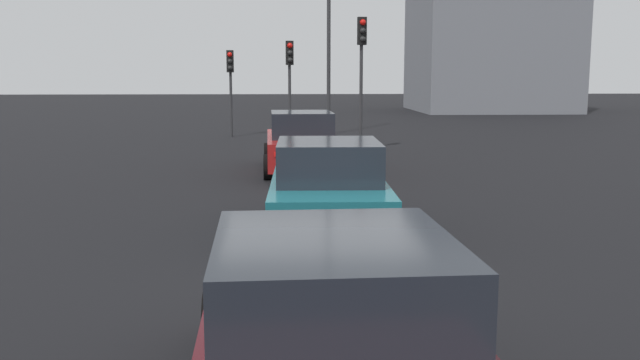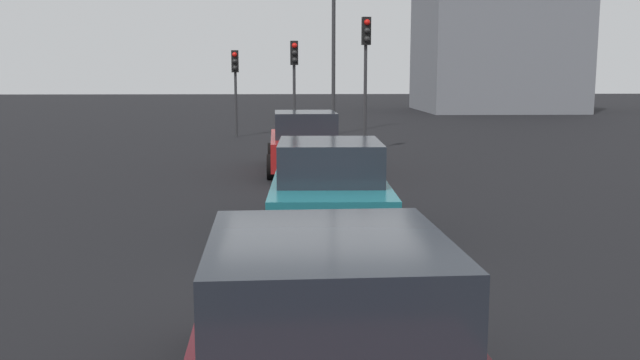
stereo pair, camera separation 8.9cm
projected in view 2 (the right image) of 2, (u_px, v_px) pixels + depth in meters
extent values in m
cube|color=black|center=(321.00, 281.00, 9.25)|extent=(160.00, 160.00, 0.20)
cube|color=maroon|center=(305.00, 149.00, 18.77)|extent=(4.67, 1.91, 0.71)
cube|color=#1E232B|center=(305.00, 124.00, 18.44)|extent=(2.12, 1.64, 0.66)
cylinder|color=black|center=(334.00, 153.00, 20.29)|extent=(0.64, 0.23, 0.64)
cylinder|color=black|center=(272.00, 154.00, 20.17)|extent=(0.64, 0.23, 0.64)
cylinder|color=black|center=(343.00, 166.00, 17.46)|extent=(0.64, 0.23, 0.64)
cylinder|color=black|center=(271.00, 167.00, 17.34)|extent=(0.64, 0.23, 0.64)
cube|color=red|center=(336.00, 154.00, 16.50)|extent=(0.03, 0.20, 0.11)
cube|color=red|center=(281.00, 154.00, 16.41)|extent=(0.03, 0.20, 0.11)
cube|color=#19606B|center=(329.00, 199.00, 11.32)|extent=(4.21, 1.93, 0.68)
cube|color=#1E232B|center=(330.00, 161.00, 11.02)|extent=(1.91, 1.65, 0.64)
cylinder|color=black|center=(377.00, 202.00, 12.66)|extent=(0.65, 0.24, 0.64)
cylinder|color=black|center=(277.00, 202.00, 12.63)|extent=(0.65, 0.24, 0.64)
cylinder|color=black|center=(394.00, 234.00, 10.11)|extent=(0.65, 0.24, 0.64)
cylinder|color=black|center=(269.00, 234.00, 10.08)|extent=(0.65, 0.24, 0.64)
cube|color=red|center=(383.00, 218.00, 9.25)|extent=(0.04, 0.20, 0.11)
cube|color=red|center=(285.00, 219.00, 9.23)|extent=(0.04, 0.20, 0.11)
cube|color=#510F16|center=(325.00, 352.00, 5.17)|extent=(4.45, 2.03, 0.65)
cube|color=#1E232B|center=(328.00, 279.00, 4.86)|extent=(2.03, 1.72, 0.61)
cylinder|color=black|center=(411.00, 319.00, 6.63)|extent=(0.65, 0.24, 0.64)
cylinder|color=black|center=(213.00, 324.00, 6.48)|extent=(0.65, 0.24, 0.64)
cylinder|color=#2D2D30|center=(236.00, 105.00, 28.90)|extent=(0.11, 0.11, 2.67)
cube|color=black|center=(235.00, 61.00, 28.57)|extent=(0.21, 0.28, 0.90)
sphere|color=red|center=(235.00, 55.00, 28.42)|extent=(0.20, 0.20, 0.20)
sphere|color=black|center=(235.00, 61.00, 28.46)|extent=(0.20, 0.20, 0.20)
sphere|color=black|center=(235.00, 68.00, 28.50)|extent=(0.20, 0.20, 0.20)
cylinder|color=#2D2D30|center=(294.00, 104.00, 26.58)|extent=(0.11, 0.11, 2.94)
cube|color=black|center=(294.00, 53.00, 26.23)|extent=(0.23, 0.30, 0.90)
sphere|color=red|center=(294.00, 46.00, 26.08)|extent=(0.20, 0.20, 0.20)
sphere|color=black|center=(295.00, 53.00, 26.12)|extent=(0.20, 0.20, 0.20)
sphere|color=black|center=(295.00, 60.00, 26.17)|extent=(0.20, 0.20, 0.20)
cylinder|color=#2D2D30|center=(365.00, 99.00, 23.19)|extent=(0.11, 0.11, 3.56)
cube|color=black|center=(366.00, 31.00, 22.79)|extent=(0.23, 0.30, 0.90)
sphere|color=red|center=(367.00, 22.00, 22.64)|extent=(0.20, 0.20, 0.20)
sphere|color=black|center=(367.00, 31.00, 22.68)|extent=(0.20, 0.20, 0.20)
sphere|color=black|center=(367.00, 39.00, 22.72)|extent=(0.20, 0.20, 0.20)
cylinder|color=#2D2D30|center=(334.00, 30.00, 29.51)|extent=(0.16, 0.16, 8.92)
cube|color=slate|center=(496.00, 28.00, 48.39)|extent=(10.03, 10.21, 11.48)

